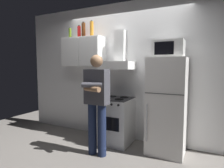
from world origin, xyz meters
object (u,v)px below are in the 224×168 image
upper_cabinet (83,52)px  stove_oven (115,120)px  refrigerator (167,106)px  bottle_soda_red (79,32)px  bottle_liquor_amber (92,29)px  range_hood (118,59)px  bottle_rum_dark (84,30)px  microwave (169,49)px  person_standing (97,101)px  bottle_olive_oil (70,33)px

upper_cabinet → stove_oven: 1.55m
refrigerator → bottle_soda_red: 2.33m
bottle_soda_red → bottle_liquor_amber: (0.34, -0.04, 0.03)m
range_hood → bottle_soda_red: size_ratio=2.82×
bottle_rum_dark → bottle_soda_red: bottle_rum_dark is taller
upper_cabinet → bottle_soda_red: bottle_soda_red is taller
upper_cabinet → refrigerator: bearing=-4.1°
bottle_liquor_amber → bottle_soda_red: bearing=173.5°
microwave → person_standing: 1.45m
range_hood → refrigerator: (0.95, -0.13, -0.80)m
upper_cabinet → bottle_liquor_amber: bearing=-3.7°
refrigerator → microwave: (-0.00, 0.02, 0.94)m
bottle_olive_oil → upper_cabinet: bearing=0.2°
bottle_rum_dark → bottle_soda_red: bearing=174.1°
person_standing → bottle_rum_dark: bottle_rum_dark is taller
person_standing → bottle_soda_red: size_ratio=6.17×
bottle_olive_oil → bottle_rum_dark: bearing=2.1°
range_hood → person_standing: 1.01m
bottle_liquor_amber → upper_cabinet: bearing=176.3°
stove_oven → range_hood: 1.17m
upper_cabinet → bottle_liquor_amber: bottle_liquor_amber is taller
stove_oven → person_standing: 0.77m
refrigerator → person_standing: (-1.00, -0.61, 0.10)m
upper_cabinet → microwave: upper_cabinet is taller
bottle_rum_dark → bottle_liquor_amber: bearing=-6.8°
microwave → person_standing: size_ratio=0.29×
microwave → person_standing: (-1.00, -0.62, -0.84)m
upper_cabinet → bottle_rum_dark: 0.45m
range_hood → bottle_rum_dark: 1.00m
upper_cabinet → person_standing: size_ratio=0.55×
bottle_soda_red → refrigerator: bearing=-4.5°
upper_cabinet → bottle_rum_dark: size_ratio=2.82×
upper_cabinet → bottle_olive_oil: (-0.34, -0.00, 0.41)m
upper_cabinet → refrigerator: size_ratio=0.56×
person_standing → bottle_olive_oil: bottle_olive_oil is taller
person_standing → refrigerator: bearing=31.2°
microwave → bottle_soda_red: bottle_soda_red is taller
bottle_olive_oil → bottle_liquor_amber: bottle_liquor_amber is taller
refrigerator → bottle_rum_dark: bearing=175.5°
range_hood → person_standing: (-0.05, -0.73, -0.70)m
stove_oven → bottle_liquor_amber: bottle_liquor_amber is taller
range_hood → bottle_liquor_amber: size_ratio=2.34×
refrigerator → bottle_rum_dark: bottle_rum_dark is taller
bottle_soda_red → bottle_liquor_amber: bottle_liquor_amber is taller
upper_cabinet → stove_oven: bearing=-8.9°
bottle_soda_red → bottle_rum_dark: bearing=-5.9°
microwave → bottle_olive_oil: bottle_olive_oil is taller
person_standing → bottle_rum_dark: bearing=135.2°
stove_oven → refrigerator: size_ratio=0.55×
bottle_liquor_amber → stove_oven: bearing=-10.8°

